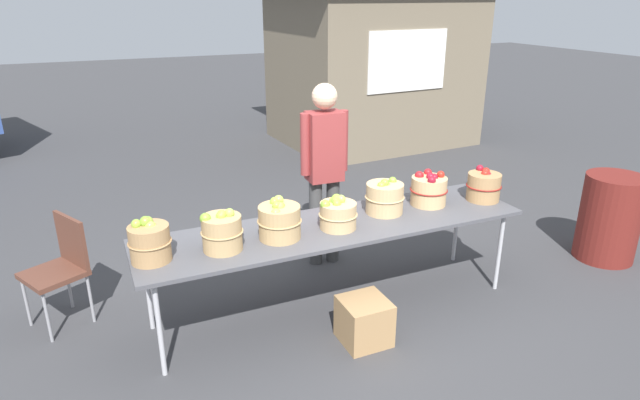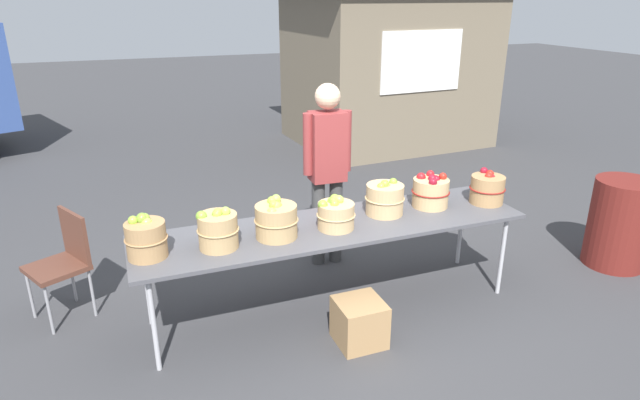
% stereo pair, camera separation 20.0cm
% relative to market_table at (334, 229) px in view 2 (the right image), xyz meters
% --- Properties ---
extents(ground_plane, '(40.00, 40.00, 0.00)m').
position_rel_market_table_xyz_m(ground_plane, '(0.00, 0.00, -0.72)').
color(ground_plane, '#38383A').
extents(market_table, '(3.10, 0.76, 0.75)m').
position_rel_market_table_xyz_m(market_table, '(0.00, 0.00, 0.00)').
color(market_table, '#4C4C51').
rests_on(market_table, ground).
extents(apple_basket_green_0, '(0.29, 0.29, 0.31)m').
position_rel_market_table_xyz_m(apple_basket_green_0, '(-1.40, -0.05, 0.17)').
color(apple_basket_green_0, '#A87F51').
rests_on(apple_basket_green_0, market_table).
extents(apple_basket_green_1, '(0.30, 0.30, 0.30)m').
position_rel_market_table_xyz_m(apple_basket_green_1, '(-0.92, -0.08, 0.17)').
color(apple_basket_green_1, tan).
rests_on(apple_basket_green_1, market_table).
extents(apple_basket_green_2, '(0.33, 0.33, 0.30)m').
position_rel_market_table_xyz_m(apple_basket_green_2, '(-0.48, -0.05, 0.17)').
color(apple_basket_green_2, tan).
rests_on(apple_basket_green_2, market_table).
extents(apple_basket_green_3, '(0.30, 0.30, 0.26)m').
position_rel_market_table_xyz_m(apple_basket_green_3, '(-0.01, -0.06, 0.15)').
color(apple_basket_green_3, tan).
rests_on(apple_basket_green_3, market_table).
extents(apple_basket_green_4, '(0.33, 0.33, 0.30)m').
position_rel_market_table_xyz_m(apple_basket_green_4, '(0.48, 0.06, 0.17)').
color(apple_basket_green_4, tan).
rests_on(apple_basket_green_4, market_table).
extents(apple_basket_red_0, '(0.32, 0.32, 0.29)m').
position_rel_market_table_xyz_m(apple_basket_red_0, '(0.91, 0.07, 0.17)').
color(apple_basket_red_0, tan).
rests_on(apple_basket_red_0, market_table).
extents(apple_basket_red_1, '(0.30, 0.30, 0.29)m').
position_rel_market_table_xyz_m(apple_basket_red_1, '(1.41, -0.03, 0.16)').
color(apple_basket_red_1, '#A87F51').
rests_on(apple_basket_red_1, market_table).
extents(vendor_adult, '(0.45, 0.24, 1.72)m').
position_rel_market_table_xyz_m(vendor_adult, '(0.26, 0.79, 0.30)').
color(vendor_adult, '#3F3F3F').
rests_on(vendor_adult, ground).
extents(food_kiosk, '(3.66, 3.10, 2.74)m').
position_rel_market_table_xyz_m(food_kiosk, '(2.96, 4.78, 0.67)').
color(food_kiosk, '#726651').
rests_on(food_kiosk, ground).
extents(folding_chair, '(0.54, 0.54, 0.86)m').
position_rel_market_table_xyz_m(folding_chair, '(-2.01, 0.69, -0.21)').
color(folding_chair, brown).
rests_on(folding_chair, ground).
extents(trash_barrel, '(0.56, 0.56, 0.85)m').
position_rel_market_table_xyz_m(trash_barrel, '(2.82, -0.25, -0.29)').
color(trash_barrel, maroon).
rests_on(trash_barrel, ground).
extents(produce_crate, '(0.34, 0.34, 0.34)m').
position_rel_market_table_xyz_m(produce_crate, '(0.00, -0.51, -0.55)').
color(produce_crate, '#A87F51').
rests_on(produce_crate, ground).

